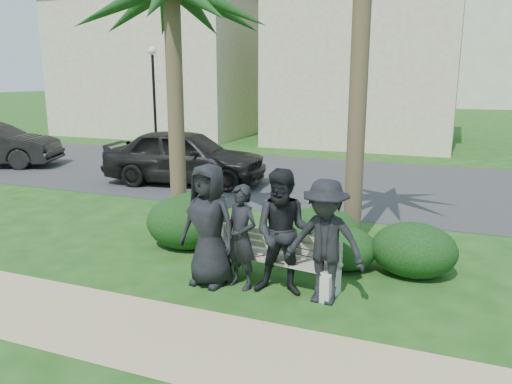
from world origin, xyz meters
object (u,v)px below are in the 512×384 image
man_d (325,242)px  car_a (185,156)px  man_b (241,237)px  park_bench (270,262)px  street_lamp (153,79)px  man_a (209,225)px  man_c (284,233)px

man_d → car_a: 8.45m
man_b → man_d: man_d is taller
park_bench → car_a: bearing=137.0°
street_lamp → park_bench: size_ratio=1.95×
man_a → car_a: (-3.97, 6.24, -0.12)m
man_a → man_d: size_ratio=1.06×
street_lamp → car_a: bearing=-50.7°
park_bench → man_d: man_d is taller
park_bench → man_a: (-0.83, -0.37, 0.59)m
man_a → car_a: man_a is taller
man_c → park_bench: bearing=129.3°
man_b → park_bench: bearing=62.0°
car_a → street_lamp: bearing=30.9°
man_a → man_d: bearing=8.3°
man_a → man_c: 1.15m
street_lamp → park_bench: 15.46m
man_a → man_d: man_a is taller
street_lamp → man_d: street_lamp is taller
street_lamp → man_d: bearing=-48.9°
street_lamp → man_d: size_ratio=2.45×
park_bench → car_a: 7.59m
park_bench → man_d: 1.13m
street_lamp → park_bench: bearing=-50.7°
man_b → man_d: bearing=17.7°
street_lamp → man_c: bearing=-50.5°
street_lamp → man_d: 16.24m
park_bench → man_d: size_ratio=1.26×
street_lamp → man_b: size_ratio=2.75×
park_bench → man_b: (-0.34, -0.31, 0.44)m
man_a → man_d: (1.76, 0.03, -0.05)m
park_bench → man_a: 1.08m
park_bench → man_b: man_b is taller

